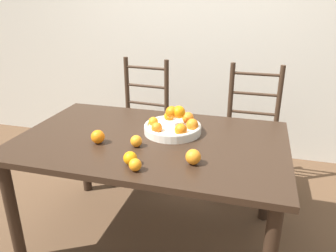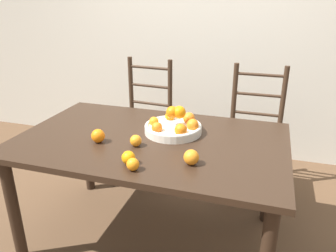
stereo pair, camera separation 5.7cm
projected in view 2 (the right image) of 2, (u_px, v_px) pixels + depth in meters
The scene contains 11 objects.
ground_plane at pixel (153, 237), 2.25m from camera, with size 12.00×12.00×0.00m, color brown.
wall_back at pixel (205, 23), 3.13m from camera, with size 8.00×0.06×2.60m.
dining_table at pixel (151, 151), 2.01m from camera, with size 1.61×1.01×0.74m.
fruit_bowl at pixel (174, 126), 2.03m from camera, with size 0.36×0.36×0.18m.
orange_loose_0 at pixel (191, 157), 1.65m from camera, with size 0.08×0.08×0.08m.
orange_loose_1 at pixel (136, 141), 1.86m from camera, with size 0.07×0.07×0.07m.
orange_loose_2 at pixel (128, 158), 1.66m from camera, with size 0.07×0.07×0.07m.
orange_loose_3 at pixel (133, 164), 1.60m from camera, with size 0.06×0.06×0.06m.
orange_loose_4 at pixel (98, 136), 1.91m from camera, with size 0.08×0.08×0.08m.
chair_left at pixel (144, 124), 2.88m from camera, with size 0.45×0.43×1.05m.
chair_right at pixel (253, 137), 2.62m from camera, with size 0.42×0.40×1.05m.
Camera 2 is at (0.64, -1.70, 1.53)m, focal length 35.00 mm.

